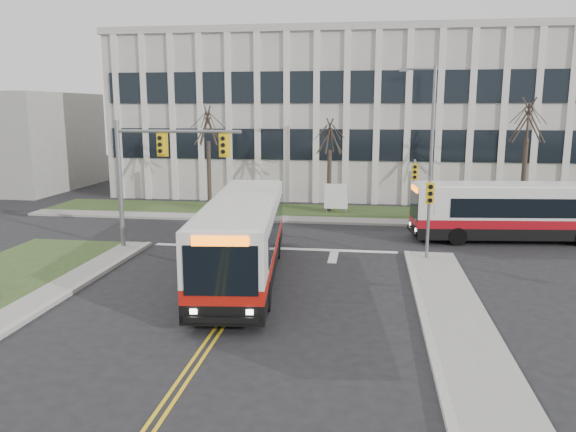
{
  "coord_description": "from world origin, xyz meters",
  "views": [
    {
      "loc": [
        4.47,
        -18.11,
        6.76
      ],
      "look_at": [
        0.98,
        6.34,
        2.0
      ],
      "focal_mm": 35.0,
      "sensor_mm": 36.0,
      "label": 1
    }
  ],
  "objects_px": {
    "directory_sign": "(336,197)",
    "bus_cross": "(521,213)",
    "bus_main": "(244,239)",
    "streetlight": "(429,135)"
  },
  "relations": [
    {
      "from": "directory_sign",
      "to": "bus_cross",
      "type": "bearing_deg",
      "value": -31.17
    },
    {
      "from": "bus_main",
      "to": "bus_cross",
      "type": "distance_m",
      "value": 15.16
    },
    {
      "from": "directory_sign",
      "to": "bus_main",
      "type": "xyz_separation_m",
      "value": [
        -2.89,
        -14.18,
        0.42
      ]
    },
    {
      "from": "directory_sign",
      "to": "bus_main",
      "type": "relative_size",
      "value": 0.17
    },
    {
      "from": "directory_sign",
      "to": "bus_main",
      "type": "bearing_deg",
      "value": -101.53
    },
    {
      "from": "bus_cross",
      "to": "bus_main",
      "type": "bearing_deg",
      "value": -63.25
    },
    {
      "from": "streetlight",
      "to": "directory_sign",
      "type": "distance_m",
      "value": 6.96
    },
    {
      "from": "directory_sign",
      "to": "bus_main",
      "type": "distance_m",
      "value": 14.48
    },
    {
      "from": "streetlight",
      "to": "bus_main",
      "type": "distance_m",
      "value": 15.81
    },
    {
      "from": "streetlight",
      "to": "bus_cross",
      "type": "height_order",
      "value": "streetlight"
    }
  ]
}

